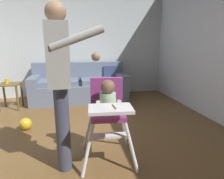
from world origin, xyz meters
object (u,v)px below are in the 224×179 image
Objects in this scene: sippy_cup at (7,81)px; wall_clock at (51,10)px; couch at (80,86)px; toy_ball at (26,124)px; adult_standing at (61,80)px; side_table at (10,91)px; high_chair at (108,105)px.

wall_clock is at bearing 44.93° from sippy_cup.
couch is 1.74m from toy_ball.
sippy_cup is (-0.54, 1.09, 0.48)m from toy_ball.
couch is at bearing -39.67° from wall_clock.
side_table is at bearing 115.55° from adult_standing.
toy_ball is (-0.90, -1.48, -0.24)m from couch.
high_chair reaches higher than sippy_cup.
side_table is (-1.13, 2.12, -0.55)m from adult_standing.
toy_ball is at bearing -65.23° from side_table.
toy_ball is (-1.10, 1.00, -0.55)m from high_chair.
wall_clock is (-0.58, 0.48, 1.71)m from couch.
wall_clock is (-0.78, 2.96, 1.41)m from high_chair.
sippy_cup is (-1.64, 2.10, -0.07)m from high_chair.
toy_ball is at bearing -63.59° from sippy_cup.
high_chair is 3.26× the size of wall_clock.
adult_standing reaches higher than couch.
high_chair is 1.78× the size of side_table.
high_chair is 2.65m from side_table.
wall_clock is (-0.31, 2.98, 1.11)m from adult_standing.
side_table is (-1.40, -0.38, 0.05)m from couch.
high_chair is 1.58m from toy_ball.
couch is at bearing 58.77° from toy_ball.
side_table is 5.20× the size of sippy_cup.
couch is 7.56× the size of wall_clock.
sippy_cup is at bearing -136.73° from high_chair.
adult_standing is 1.47m from toy_ball.
side_table is at bearing -0.00° from sippy_cup.
couch is 1.87m from wall_clock.
toy_ball is at bearing -31.23° from couch.
adult_standing is 2.45m from sippy_cup.
adult_standing is 9.13× the size of toy_ball.
couch reaches higher than side_table.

